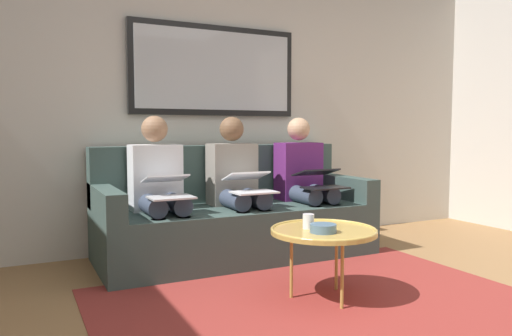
# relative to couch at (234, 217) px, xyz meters

# --- Properties ---
(wall_rear) EXTENTS (6.00, 0.12, 2.60)m
(wall_rear) POSITION_rel_couch_xyz_m (0.00, -0.48, 0.99)
(wall_rear) COLOR beige
(wall_rear) RESTS_ON ground_plane
(area_rug) EXTENTS (2.60, 1.80, 0.01)m
(area_rug) POSITION_rel_couch_xyz_m (0.00, 1.27, -0.31)
(area_rug) COLOR maroon
(area_rug) RESTS_ON ground_plane
(couch) EXTENTS (2.20, 0.90, 0.90)m
(couch) POSITION_rel_couch_xyz_m (0.00, 0.00, 0.00)
(couch) COLOR #384C47
(couch) RESTS_ON ground_plane
(framed_mirror) EXTENTS (1.52, 0.05, 0.78)m
(framed_mirror) POSITION_rel_couch_xyz_m (0.00, -0.39, 1.24)
(framed_mirror) COLOR black
(coffee_table) EXTENTS (0.64, 0.64, 0.44)m
(coffee_table) POSITION_rel_couch_xyz_m (-0.06, 1.22, 0.11)
(coffee_table) COLOR tan
(coffee_table) RESTS_ON ground_plane
(cup) EXTENTS (0.07, 0.07, 0.09)m
(cup) POSITION_rel_couch_xyz_m (0.01, 1.15, 0.16)
(cup) COLOR silver
(cup) RESTS_ON coffee_table
(bowl) EXTENTS (0.16, 0.16, 0.05)m
(bowl) POSITION_rel_couch_xyz_m (-0.01, 1.29, 0.14)
(bowl) COLOR slate
(bowl) RESTS_ON coffee_table
(person_left) EXTENTS (0.38, 0.58, 1.14)m
(person_left) POSITION_rel_couch_xyz_m (-0.64, 0.07, 0.30)
(person_left) COLOR #66236B
(person_left) RESTS_ON couch
(laptop_black) EXTENTS (0.35, 0.36, 0.15)m
(laptop_black) POSITION_rel_couch_xyz_m (-0.64, 0.31, 0.32)
(laptop_black) COLOR black
(person_middle) EXTENTS (0.38, 0.58, 1.14)m
(person_middle) POSITION_rel_couch_xyz_m (0.00, 0.07, 0.30)
(person_middle) COLOR gray
(person_middle) RESTS_ON couch
(laptop_white) EXTENTS (0.32, 0.36, 0.16)m
(laptop_white) POSITION_rel_couch_xyz_m (0.00, 0.31, 0.32)
(laptop_white) COLOR white
(person_right) EXTENTS (0.38, 0.58, 1.14)m
(person_right) POSITION_rel_couch_xyz_m (0.64, 0.07, 0.30)
(person_right) COLOR silver
(person_right) RESTS_ON couch
(laptop_silver) EXTENTS (0.30, 0.38, 0.16)m
(laptop_silver) POSITION_rel_couch_xyz_m (0.64, 0.31, 0.32)
(laptop_silver) COLOR silver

